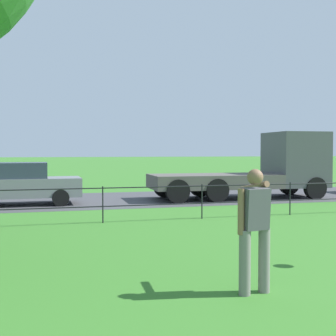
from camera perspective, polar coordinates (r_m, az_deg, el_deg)
name	(u,v)px	position (r m, az deg, el deg)	size (l,w,h in m)	color
street_strip	(155,198)	(18.49, -1.70, -3.88)	(80.00, 6.09, 0.01)	#424247
park_fence	(202,196)	(12.94, 4.36, -3.58)	(28.63, 0.04, 1.00)	black
person_thrower	(254,226)	(6.26, 10.95, -7.34)	(0.51, 0.80, 1.71)	slate
car_grey_left	(23,184)	(17.01, -18.01, -1.90)	(4.03, 1.86, 1.54)	slate
flatbed_truck_right	(263,169)	(19.08, 12.07, -0.09)	(7.36, 2.59, 2.75)	#4C4C51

